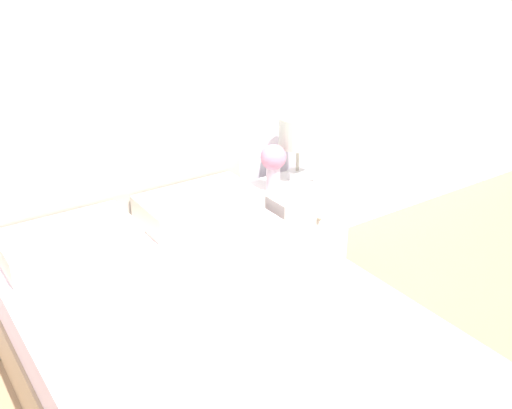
{
  "coord_description": "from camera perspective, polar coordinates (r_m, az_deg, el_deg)",
  "views": [
    {
      "loc": [
        -1.01,
        -2.78,
        2.02
      ],
      "look_at": [
        0.51,
        -0.55,
        0.74
      ],
      "focal_mm": 42.0,
      "sensor_mm": 36.0,
      "label": 1
    }
  ],
  "objects": [
    {
      "name": "ground_plane",
      "position": [
        3.58,
        -11.97,
        -9.67
      ],
      "size": [
        12.0,
        12.0,
        0.0
      ],
      "primitive_type": "plane",
      "color": "tan"
    },
    {
      "name": "flower_vase",
      "position": [
        3.41,
        1.69,
        4.07
      ],
      "size": [
        0.15,
        0.15,
        0.28
      ],
      "color": "silver",
      "rests_on": "nightstand"
    },
    {
      "name": "nightstand",
      "position": [
        3.69,
        3.77,
        -2.46
      ],
      "size": [
        0.49,
        0.44,
        0.61
      ],
      "color": "white",
      "rests_on": "ground_plane"
    },
    {
      "name": "table_lamp",
      "position": [
        3.54,
        4.04,
        6.62
      ],
      "size": [
        0.23,
        0.23,
        0.39
      ],
      "color": "white",
      "rests_on": "nightstand"
    },
    {
      "name": "wall_back",
      "position": [
        3.11,
        -14.66,
        11.1
      ],
      "size": [
        8.0,
        0.06,
        2.6
      ],
      "color": "white",
      "rests_on": "ground_plane"
    },
    {
      "name": "alarm_clock",
      "position": [
        3.59,
        6.22,
        2.72
      ],
      "size": [
        0.08,
        0.05,
        0.07
      ],
      "color": "white",
      "rests_on": "nightstand"
    },
    {
      "name": "bed",
      "position": [
        2.71,
        -4.63,
        -13.59
      ],
      "size": [
        1.48,
        2.0,
        1.27
      ],
      "color": "tan",
      "rests_on": "ground_plane"
    }
  ]
}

